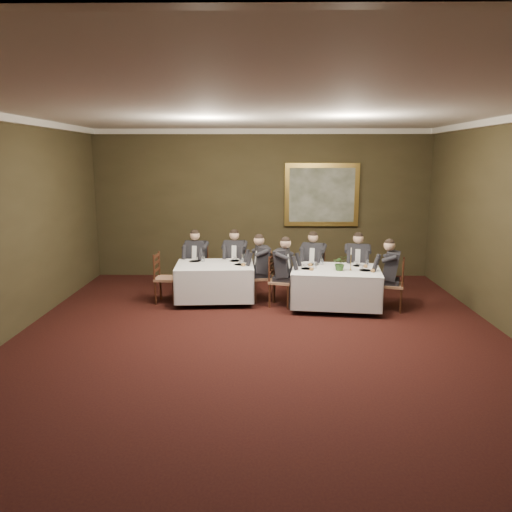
{
  "coord_description": "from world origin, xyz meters",
  "views": [
    {
      "loc": [
        0.01,
        -6.93,
        2.83
      ],
      "look_at": [
        -0.1,
        1.61,
        1.15
      ],
      "focal_mm": 35.0,
      "sensor_mm": 36.0,
      "label": 1
    }
  ],
  "objects_px": {
    "diner_sec_backright": "(235,268)",
    "chair_sec_endright": "(263,287)",
    "chair_main_backright": "(356,283)",
    "chair_sec_endleft": "(166,288)",
    "centerpiece": "(340,262)",
    "diner_main_backleft": "(313,271)",
    "chair_main_endright": "(392,295)",
    "table_second": "(215,280)",
    "diner_sec_endright": "(263,276)",
    "candlestick": "(351,262)",
    "chair_main_endleft": "(280,291)",
    "diner_main_endright": "(392,284)",
    "diner_main_endleft": "(281,280)",
    "chair_main_backleft": "(313,282)",
    "table_main": "(336,285)",
    "diner_main_backright": "(357,273)",
    "painting": "(322,195)",
    "diner_sec_backleft": "(197,268)",
    "chair_sec_backright": "(235,278)",
    "chair_sec_backleft": "(197,279)"
  },
  "relations": [
    {
      "from": "table_main",
      "to": "chair_sec_endright",
      "type": "bearing_deg",
      "value": 161.78
    },
    {
      "from": "diner_main_backright",
      "to": "centerpiece",
      "type": "bearing_deg",
      "value": 70.76
    },
    {
      "from": "diner_sec_backright",
      "to": "candlestick",
      "type": "relative_size",
      "value": 3.04
    },
    {
      "from": "diner_main_endright",
      "to": "chair_sec_endright",
      "type": "bearing_deg",
      "value": 93.02
    },
    {
      "from": "diner_sec_backleft",
      "to": "centerpiece",
      "type": "bearing_deg",
      "value": 166.29
    },
    {
      "from": "chair_main_endright",
      "to": "chair_sec_endleft",
      "type": "height_order",
      "value": "same"
    },
    {
      "from": "chair_sec_backleft",
      "to": "diner_sec_backleft",
      "type": "distance_m",
      "value": 0.23
    },
    {
      "from": "chair_main_backleft",
      "to": "chair_sec_backright",
      "type": "bearing_deg",
      "value": 8.14
    },
    {
      "from": "chair_main_backright",
      "to": "chair_main_backleft",
      "type": "bearing_deg",
      "value": 2.24
    },
    {
      "from": "table_main",
      "to": "diner_main_endleft",
      "type": "height_order",
      "value": "diner_main_endleft"
    },
    {
      "from": "diner_sec_backleft",
      "to": "candlestick",
      "type": "relative_size",
      "value": 3.04
    },
    {
      "from": "chair_sec_backright",
      "to": "candlestick",
      "type": "distance_m",
      "value": 2.67
    },
    {
      "from": "diner_sec_backleft",
      "to": "chair_main_backleft",
      "type": "bearing_deg",
      "value": -175.27
    },
    {
      "from": "chair_main_endleft",
      "to": "diner_main_endleft",
      "type": "distance_m",
      "value": 0.23
    },
    {
      "from": "table_main",
      "to": "diner_sec_endright",
      "type": "xyz_separation_m",
      "value": [
        -1.39,
        0.45,
        0.06
      ]
    },
    {
      "from": "chair_sec_backleft",
      "to": "painting",
      "type": "height_order",
      "value": "painting"
    },
    {
      "from": "diner_main_endright",
      "to": "diner_main_endleft",
      "type": "bearing_deg",
      "value": 99.49
    },
    {
      "from": "table_second",
      "to": "painting",
      "type": "height_order",
      "value": "painting"
    },
    {
      "from": "chair_sec_endright",
      "to": "chair_main_backright",
      "type": "bearing_deg",
      "value": -89.79
    },
    {
      "from": "diner_main_backleft",
      "to": "diner_sec_backleft",
      "type": "xyz_separation_m",
      "value": [
        -2.47,
        0.24,
        0.0
      ]
    },
    {
      "from": "diner_sec_backright",
      "to": "diner_sec_endright",
      "type": "bearing_deg",
      "value": 134.44
    },
    {
      "from": "chair_sec_backright",
      "to": "diner_sec_endright",
      "type": "xyz_separation_m",
      "value": [
        0.59,
        -0.75,
        0.23
      ]
    },
    {
      "from": "chair_main_backright",
      "to": "diner_main_backright",
      "type": "relative_size",
      "value": 0.74
    },
    {
      "from": "chair_sec_backleft",
      "to": "chair_sec_endleft",
      "type": "bearing_deg",
      "value": 68.18
    },
    {
      "from": "diner_sec_backleft",
      "to": "diner_sec_endright",
      "type": "height_order",
      "value": "same"
    },
    {
      "from": "table_main",
      "to": "chair_sec_endright",
      "type": "relative_size",
      "value": 1.82
    },
    {
      "from": "centerpiece",
      "to": "diner_main_backleft",
      "type": "bearing_deg",
      "value": 111.18
    },
    {
      "from": "diner_main_backright",
      "to": "diner_sec_endright",
      "type": "relative_size",
      "value": 1.0
    },
    {
      "from": "diner_main_endleft",
      "to": "centerpiece",
      "type": "xyz_separation_m",
      "value": [
        1.09,
        -0.25,
        0.4
      ]
    },
    {
      "from": "chair_main_endright",
      "to": "diner_sec_backright",
      "type": "xyz_separation_m",
      "value": [
        -3.03,
        1.32,
        0.23
      ]
    },
    {
      "from": "table_main",
      "to": "chair_main_backleft",
      "type": "distance_m",
      "value": 0.98
    },
    {
      "from": "table_second",
      "to": "chair_main_endright",
      "type": "height_order",
      "value": "chair_main_endright"
    },
    {
      "from": "centerpiece",
      "to": "diner_sec_backleft",
      "type": "bearing_deg",
      "value": 156.17
    },
    {
      "from": "chair_main_backright",
      "to": "diner_main_backleft",
      "type": "bearing_deg",
      "value": 2.97
    },
    {
      "from": "chair_main_endleft",
      "to": "painting",
      "type": "height_order",
      "value": "painting"
    },
    {
      "from": "chair_main_backright",
      "to": "diner_sec_endright",
      "type": "bearing_deg",
      "value": 19.38
    },
    {
      "from": "chair_main_backright",
      "to": "chair_sec_endleft",
      "type": "bearing_deg",
      "value": 16.18
    },
    {
      "from": "chair_main_endright",
      "to": "chair_main_backright",
      "type": "bearing_deg",
      "value": 44.77
    },
    {
      "from": "chair_main_endright",
      "to": "chair_sec_endright",
      "type": "height_order",
      "value": "same"
    },
    {
      "from": "chair_main_endright",
      "to": "centerpiece",
      "type": "xyz_separation_m",
      "value": [
        -0.99,
        0.01,
        0.63
      ]
    },
    {
      "from": "diner_sec_backright",
      "to": "chair_sec_endright",
      "type": "distance_m",
      "value": 0.98
    },
    {
      "from": "painting",
      "to": "chair_sec_endright",
      "type": "bearing_deg",
      "value": -122.5
    },
    {
      "from": "diner_main_backleft",
      "to": "chair_main_endleft",
      "type": "bearing_deg",
      "value": 65.48
    },
    {
      "from": "diner_sec_endright",
      "to": "candlestick",
      "type": "distance_m",
      "value": 1.78
    },
    {
      "from": "chair_main_endleft",
      "to": "chair_sec_backleft",
      "type": "relative_size",
      "value": 1.0
    },
    {
      "from": "table_second",
      "to": "diner_sec_backright",
      "type": "height_order",
      "value": "diner_sec_backright"
    },
    {
      "from": "chair_main_backright",
      "to": "diner_main_endleft",
      "type": "height_order",
      "value": "diner_main_endleft"
    },
    {
      "from": "chair_main_backleft",
      "to": "chair_main_endright",
      "type": "xyz_separation_m",
      "value": [
        1.39,
        -1.04,
        0.0
      ]
    },
    {
      "from": "chair_main_backleft",
      "to": "diner_sec_backright",
      "type": "xyz_separation_m",
      "value": [
        -1.65,
        0.29,
        0.23
      ]
    },
    {
      "from": "diner_main_backright",
      "to": "chair_sec_backleft",
      "type": "height_order",
      "value": "diner_main_backright"
    }
  ]
}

